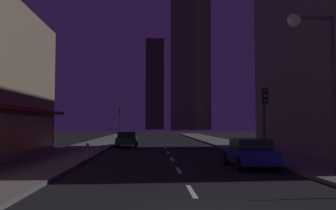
% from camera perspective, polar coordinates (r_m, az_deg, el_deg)
% --- Properties ---
extents(ground_plane, '(78.00, 136.00, 0.10)m').
position_cam_1_polar(ground_plane, '(40.12, -0.90, -6.34)').
color(ground_plane, black).
extents(sidewalk_right, '(4.00, 76.00, 0.15)m').
position_cam_1_polar(sidewalk_right, '(40.94, 9.00, -6.06)').
color(sidewalk_right, '#605E59').
rests_on(sidewalk_right, ground).
extents(sidewalk_left, '(4.00, 76.00, 0.15)m').
position_cam_1_polar(sidewalk_left, '(40.50, -10.90, -6.07)').
color(sidewalk_left, '#605E59').
rests_on(sidewalk_left, ground).
extents(lane_marking_center, '(0.16, 28.20, 0.01)m').
position_cam_1_polar(lane_marking_center, '(19.20, 1.15, -9.59)').
color(lane_marking_center, silver).
rests_on(lane_marking_center, ground).
extents(skyscraper_distant_tall, '(8.00, 6.61, 40.09)m').
position_cam_1_polar(skyscraper_distant_tall, '(155.91, -2.19, 3.39)').
color(skyscraper_distant_tall, '#434032').
rests_on(skyscraper_distant_tall, ground).
extents(skyscraper_distant_mid, '(8.70, 5.80, 79.02)m').
position_cam_1_polar(skyscraper_distant_mid, '(140.71, 2.31, 12.20)').
color(skyscraper_distant_mid, '#514D3D').
rests_on(skyscraper_distant_mid, ground).
extents(skyscraper_distant_short, '(7.66, 7.81, 79.57)m').
position_cam_1_polar(skyscraper_distant_short, '(150.24, 5.27, 11.32)').
color(skyscraper_distant_short, '#413E31').
rests_on(skyscraper_distant_short, ground).
extents(car_parked_near, '(1.98, 4.24, 1.45)m').
position_cam_1_polar(car_parked_near, '(17.99, 13.16, -7.59)').
color(car_parked_near, navy).
rests_on(car_parked_near, ground).
extents(car_parked_far, '(1.98, 4.24, 1.45)m').
position_cam_1_polar(car_parked_far, '(33.69, -6.70, -5.57)').
color(car_parked_far, '#1E722D').
rests_on(car_parked_far, ground).
extents(fire_hydrant_far_left, '(0.42, 0.30, 0.65)m').
position_cam_1_polar(fire_hydrant_far_left, '(26.09, -13.00, -6.83)').
color(fire_hydrant_far_left, '#B2B2B2').
rests_on(fire_hydrant_far_left, sidewalk_left).
extents(traffic_light_near_right, '(0.32, 0.48, 4.20)m').
position_cam_1_polar(traffic_light_near_right, '(21.73, 15.47, -0.32)').
color(traffic_light_near_right, '#2D2D2D').
rests_on(traffic_light_near_right, sidewalk_right).
extents(traffic_light_far_left, '(0.32, 0.48, 4.20)m').
position_cam_1_polar(traffic_light_far_left, '(47.51, -7.83, -1.91)').
color(traffic_light_far_left, '#2D2D2D').
rests_on(traffic_light_far_left, sidewalk_left).
extents(street_lamp_right, '(1.96, 0.56, 6.58)m').
position_cam_1_polar(street_lamp_right, '(15.74, 22.62, 7.75)').
color(street_lamp_right, '#38383D').
rests_on(street_lamp_right, sidewalk_right).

